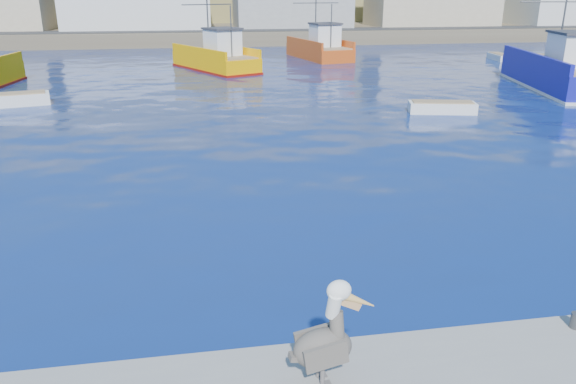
{
  "coord_description": "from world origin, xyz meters",
  "views": [
    {
      "loc": [
        -3.73,
        -11.29,
        6.38
      ],
      "look_at": [
        -1.29,
        3.0,
        1.15
      ],
      "focal_mm": 35.0,
      "sensor_mm": 36.0,
      "label": 1
    }
  ],
  "objects_px": {
    "boat_orange": "(320,48)",
    "trawler_yellow_b": "(216,59)",
    "trawler_blue": "(565,72)",
    "skiff_left": "(12,101)",
    "skiff_far": "(500,57)",
    "pelican": "(326,340)",
    "skiff_mid": "(442,108)"
  },
  "relations": [
    {
      "from": "skiff_mid",
      "to": "skiff_far",
      "type": "bearing_deg",
      "value": 54.52
    },
    {
      "from": "trawler_blue",
      "to": "pelican",
      "type": "distance_m",
      "value": 35.94
    },
    {
      "from": "trawler_yellow_b",
      "to": "skiff_left",
      "type": "distance_m",
      "value": 18.48
    },
    {
      "from": "skiff_mid",
      "to": "skiff_far",
      "type": "height_order",
      "value": "skiff_mid"
    },
    {
      "from": "skiff_far",
      "to": "pelican",
      "type": "bearing_deg",
      "value": -122.19
    },
    {
      "from": "skiff_far",
      "to": "pelican",
      "type": "distance_m",
      "value": 51.73
    },
    {
      "from": "trawler_blue",
      "to": "skiff_far",
      "type": "xyz_separation_m",
      "value": [
        4.44,
        16.25,
        -0.87
      ]
    },
    {
      "from": "boat_orange",
      "to": "trawler_blue",
      "type": "bearing_deg",
      "value": -58.47
    },
    {
      "from": "boat_orange",
      "to": "pelican",
      "type": "height_order",
      "value": "boat_orange"
    },
    {
      "from": "skiff_far",
      "to": "trawler_yellow_b",
      "type": "bearing_deg",
      "value": -174.41
    },
    {
      "from": "trawler_yellow_b",
      "to": "pelican",
      "type": "distance_m",
      "value": 41.11
    },
    {
      "from": "pelican",
      "to": "trawler_yellow_b",
      "type": "bearing_deg",
      "value": 89.57
    },
    {
      "from": "skiff_mid",
      "to": "trawler_blue",
      "type": "bearing_deg",
      "value": 27.89
    },
    {
      "from": "trawler_yellow_b",
      "to": "skiff_far",
      "type": "distance_m",
      "value": 27.38
    },
    {
      "from": "skiff_left",
      "to": "pelican",
      "type": "bearing_deg",
      "value": -66.03
    },
    {
      "from": "boat_orange",
      "to": "trawler_yellow_b",
      "type": "bearing_deg",
      "value": -147.57
    },
    {
      "from": "boat_orange",
      "to": "skiff_far",
      "type": "relative_size",
      "value": 2.62
    },
    {
      "from": "boat_orange",
      "to": "pelican",
      "type": "xyz_separation_m",
      "value": [
        -10.72,
        -47.72,
        0.18
      ]
    },
    {
      "from": "trawler_blue",
      "to": "boat_orange",
      "type": "xyz_separation_m",
      "value": [
        -12.39,
        20.2,
        -0.05
      ]
    },
    {
      "from": "trawler_yellow_b",
      "to": "skiff_mid",
      "type": "xyz_separation_m",
      "value": [
        11.34,
        -19.64,
        -0.71
      ]
    },
    {
      "from": "boat_orange",
      "to": "skiff_left",
      "type": "height_order",
      "value": "boat_orange"
    },
    {
      "from": "trawler_yellow_b",
      "to": "skiff_left",
      "type": "height_order",
      "value": "trawler_yellow_b"
    },
    {
      "from": "pelican",
      "to": "skiff_mid",
      "type": "bearing_deg",
      "value": 61.5
    },
    {
      "from": "boat_orange",
      "to": "skiff_left",
      "type": "xyz_separation_m",
      "value": [
        -22.99,
        -20.14,
        -0.78
      ]
    },
    {
      "from": "trawler_yellow_b",
      "to": "trawler_blue",
      "type": "distance_m",
      "value": 26.54
    },
    {
      "from": "boat_orange",
      "to": "skiff_far",
      "type": "distance_m",
      "value": 17.31
    },
    {
      "from": "trawler_yellow_b",
      "to": "boat_orange",
      "type": "relative_size",
      "value": 1.06
    },
    {
      "from": "trawler_yellow_b",
      "to": "skiff_far",
      "type": "bearing_deg",
      "value": 5.59
    },
    {
      "from": "trawler_blue",
      "to": "skiff_mid",
      "type": "height_order",
      "value": "trawler_blue"
    },
    {
      "from": "skiff_left",
      "to": "pelican",
      "type": "xyz_separation_m",
      "value": [
        12.27,
        -27.59,
        0.96
      ]
    },
    {
      "from": "trawler_blue",
      "to": "skiff_left",
      "type": "relative_size",
      "value": 3.08
    },
    {
      "from": "trawler_yellow_b",
      "to": "skiff_far",
      "type": "height_order",
      "value": "trawler_yellow_b"
    }
  ]
}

